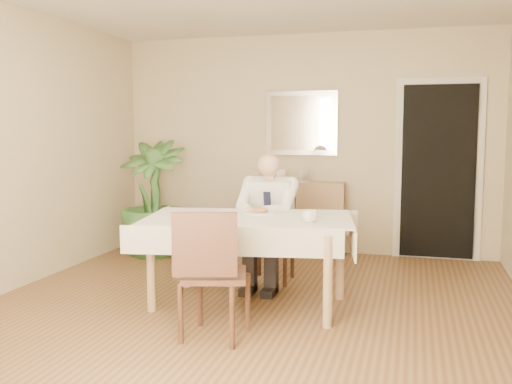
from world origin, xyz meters
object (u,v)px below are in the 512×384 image
(dining_table, at_px, (249,227))
(coffee_mug, at_px, (310,216))
(seated_man, at_px, (266,214))
(potted_palm, at_px, (153,198))
(sideboard, at_px, (298,218))
(chair_near, at_px, (211,268))
(chair_far, at_px, (274,232))

(dining_table, relative_size, coffee_mug, 15.40)
(dining_table, xyz_separation_m, seated_man, (0.00, 0.59, 0.02))
(seated_man, bearing_deg, dining_table, -90.00)
(potted_palm, bearing_deg, sideboard, 18.49)
(chair_near, height_order, potted_palm, potted_palm)
(coffee_mug, bearing_deg, sideboard, 103.51)
(dining_table, height_order, sideboard, sideboard)
(chair_far, xyz_separation_m, potted_palm, (-1.62, 0.67, 0.20))
(dining_table, xyz_separation_m, sideboard, (0.00, 2.09, -0.24))
(chair_far, bearing_deg, sideboard, 96.13)
(chair_far, height_order, potted_palm, potted_palm)
(dining_table, xyz_separation_m, chair_far, (0.00, 0.88, -0.19))
(seated_man, bearing_deg, chair_far, 90.00)
(chair_far, relative_size, potted_palm, 0.63)
(seated_man, xyz_separation_m, coffee_mug, (0.54, -0.72, 0.11))
(coffee_mug, distance_m, sideboard, 2.31)
(chair_far, distance_m, potted_palm, 1.77)
(chair_near, distance_m, coffee_mug, 0.96)
(chair_far, distance_m, seated_man, 0.36)
(sideboard, height_order, potted_palm, potted_palm)
(dining_table, height_order, potted_palm, potted_palm)
(seated_man, bearing_deg, coffee_mug, -53.35)
(chair_far, relative_size, sideboard, 0.78)
(chair_near, bearing_deg, chair_far, 73.14)
(chair_near, xyz_separation_m, sideboard, (0.03, 2.95, -0.09))
(chair_far, xyz_separation_m, sideboard, (0.00, 1.21, -0.04))
(coffee_mug, height_order, sideboard, sideboard)
(dining_table, bearing_deg, chair_near, -101.35)
(dining_table, distance_m, chair_near, 0.87)
(dining_table, xyz_separation_m, chair_near, (-0.03, -0.86, -0.14))
(sideboard, relative_size, potted_palm, 0.80)
(sideboard, bearing_deg, seated_man, -94.00)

